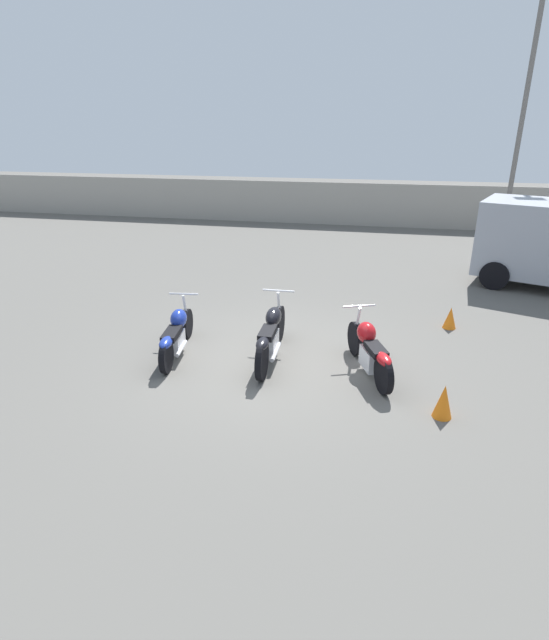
{
  "coord_description": "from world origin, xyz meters",
  "views": [
    {
      "loc": [
        1.69,
        -7.67,
        3.9
      ],
      "look_at": [
        0.0,
        0.3,
        0.65
      ],
      "focal_mm": 28.0,
      "sensor_mm": 36.0,
      "label": 1
    }
  ],
  "objects_px": {
    "motorcycle_slot_0": "(176,334)",
    "traffic_cone_far": "(450,318)",
    "motorcycle_slot_2": "(370,350)",
    "light_pole_right": "(528,82)",
    "traffic_cone_near": "(444,401)",
    "motorcycle_slot_1": "(271,335)"
  },
  "relations": [
    {
      "from": "motorcycle_slot_2",
      "to": "light_pole_right",
      "type": "bearing_deg",
      "value": 47.77
    },
    {
      "from": "traffic_cone_near",
      "to": "traffic_cone_far",
      "type": "bearing_deg",
      "value": 82.3
    },
    {
      "from": "motorcycle_slot_2",
      "to": "traffic_cone_near",
      "type": "xyz_separation_m",
      "value": [
        1.07,
        -1.13,
        -0.17
      ]
    },
    {
      "from": "motorcycle_slot_0",
      "to": "traffic_cone_far",
      "type": "distance_m",
      "value": 5.43
    },
    {
      "from": "motorcycle_slot_0",
      "to": "motorcycle_slot_1",
      "type": "xyz_separation_m",
      "value": [
        1.68,
        0.17,
        0.05
      ]
    },
    {
      "from": "motorcycle_slot_0",
      "to": "light_pole_right",
      "type": "bearing_deg",
      "value": 47.97
    },
    {
      "from": "light_pole_right",
      "to": "traffic_cone_far",
      "type": "relative_size",
      "value": 19.8
    },
    {
      "from": "motorcycle_slot_2",
      "to": "traffic_cone_far",
      "type": "distance_m",
      "value": 2.78
    },
    {
      "from": "motorcycle_slot_0",
      "to": "traffic_cone_near",
      "type": "distance_m",
      "value": 4.59
    },
    {
      "from": "light_pole_right",
      "to": "motorcycle_slot_0",
      "type": "bearing_deg",
      "value": -124.4
    },
    {
      "from": "traffic_cone_near",
      "to": "traffic_cone_far",
      "type": "relative_size",
      "value": 1.14
    },
    {
      "from": "motorcycle_slot_2",
      "to": "traffic_cone_near",
      "type": "height_order",
      "value": "motorcycle_slot_2"
    },
    {
      "from": "motorcycle_slot_2",
      "to": "traffic_cone_near",
      "type": "bearing_deg",
      "value": -68.0
    },
    {
      "from": "light_pole_right",
      "to": "motorcycle_slot_2",
      "type": "distance_m",
      "value": 12.81
    },
    {
      "from": "motorcycle_slot_1",
      "to": "motorcycle_slot_0",
      "type": "bearing_deg",
      "value": -175.62
    },
    {
      "from": "motorcycle_slot_0",
      "to": "traffic_cone_far",
      "type": "relative_size",
      "value": 4.59
    },
    {
      "from": "light_pole_right",
      "to": "traffic_cone_near",
      "type": "height_order",
      "value": "light_pole_right"
    },
    {
      "from": "light_pole_right",
      "to": "motorcycle_slot_0",
      "type": "relative_size",
      "value": 4.31
    },
    {
      "from": "motorcycle_slot_0",
      "to": "traffic_cone_near",
      "type": "xyz_separation_m",
      "value": [
        4.45,
        -1.14,
        -0.15
      ]
    },
    {
      "from": "motorcycle_slot_0",
      "to": "traffic_cone_near",
      "type": "relative_size",
      "value": 4.03
    },
    {
      "from": "motorcycle_slot_1",
      "to": "motorcycle_slot_2",
      "type": "relative_size",
      "value": 1.19
    },
    {
      "from": "motorcycle_slot_0",
      "to": "motorcycle_slot_2",
      "type": "height_order",
      "value": "motorcycle_slot_2"
    }
  ]
}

